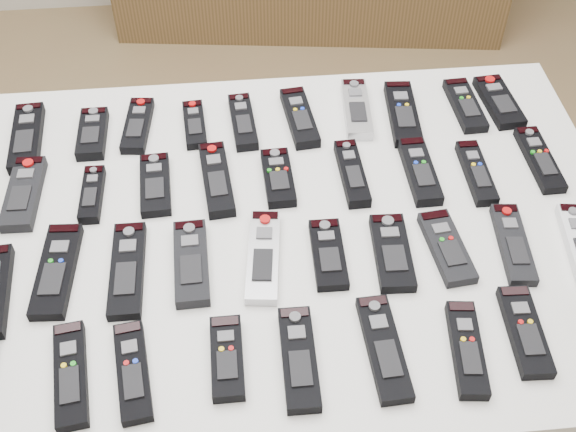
{
  "coord_description": "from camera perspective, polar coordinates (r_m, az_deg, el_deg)",
  "views": [
    {
      "loc": [
        -0.18,
        -0.98,
        1.77
      ],
      "look_at": [
        -0.1,
        -0.09,
        0.8
      ],
      "focal_mm": 45.0,
      "sensor_mm": 36.0,
      "label": 1
    }
  ],
  "objects": [
    {
      "name": "ground",
      "position": [
        2.03,
        2.53,
        -13.19
      ],
      "size": [
        4.0,
        4.0,
        0.0
      ],
      "primitive_type": "plane",
      "color": "#916E49",
      "rests_on": "ground"
    },
    {
      "name": "table",
      "position": [
        1.37,
        0.0,
        -2.19
      ],
      "size": [
        1.25,
        0.88,
        0.78
      ],
      "color": "white",
      "rests_on": "ground"
    },
    {
      "name": "remote_0",
      "position": [
        1.57,
        -19.95,
        5.85
      ],
      "size": [
        0.07,
        0.2,
        0.02
      ],
      "primitive_type": "cube",
      "rotation": [
        0.0,
        0.0,
        0.06
      ],
      "color": "black",
      "rests_on": "table"
    },
    {
      "name": "remote_1",
      "position": [
        1.54,
        -15.19,
        6.3
      ],
      "size": [
        0.06,
        0.14,
        0.02
      ],
      "primitive_type": "cube",
      "rotation": [
        0.0,
        0.0,
        0.0
      ],
      "color": "black",
      "rests_on": "table"
    },
    {
      "name": "remote_2",
      "position": [
        1.54,
        -11.8,
        7.02
      ],
      "size": [
        0.06,
        0.16,
        0.02
      ],
      "primitive_type": "cube",
      "rotation": [
        0.0,
        0.0,
        -0.1
      ],
      "color": "black",
      "rests_on": "table"
    },
    {
      "name": "remote_3",
      "position": [
        1.53,
        -7.38,
        7.18
      ],
      "size": [
        0.05,
        0.14,
        0.02
      ],
      "primitive_type": "cube",
      "rotation": [
        0.0,
        0.0,
        0.07
      ],
      "color": "black",
      "rests_on": "table"
    },
    {
      "name": "remote_4",
      "position": [
        1.52,
        -3.58,
        7.44
      ],
      "size": [
        0.06,
        0.17,
        0.02
      ],
      "primitive_type": "cube",
      "rotation": [
        0.0,
        0.0,
        0.07
      ],
      "color": "black",
      "rests_on": "table"
    },
    {
      "name": "remote_5",
      "position": [
        1.53,
        0.93,
        7.78
      ],
      "size": [
        0.07,
        0.18,
        0.02
      ],
      "primitive_type": "cube",
      "rotation": [
        0.0,
        0.0,
        0.1
      ],
      "color": "black",
      "rests_on": "table"
    },
    {
      "name": "remote_6",
      "position": [
        1.56,
        5.44,
        8.4
      ],
      "size": [
        0.06,
        0.18,
        0.02
      ],
      "primitive_type": "cube",
      "rotation": [
        0.0,
        0.0,
        -0.07
      ],
      "color": "#B7B7BC",
      "rests_on": "table"
    },
    {
      "name": "remote_7",
      "position": [
        1.56,
        9.05,
        8.0
      ],
      "size": [
        0.07,
        0.2,
        0.02
      ],
      "primitive_type": "cube",
      "rotation": [
        0.0,
        0.0,
        -0.07
      ],
      "color": "black",
      "rests_on": "table"
    },
    {
      "name": "remote_8",
      "position": [
        1.61,
        13.81,
        8.49
      ],
      "size": [
        0.06,
        0.17,
        0.02
      ],
      "primitive_type": "cube",
      "rotation": [
        0.0,
        0.0,
        0.04
      ],
      "color": "black",
      "rests_on": "table"
    },
    {
      "name": "remote_9",
      "position": [
        1.64,
        16.34,
        8.66
      ],
      "size": [
        0.07,
        0.17,
        0.02
      ],
      "primitive_type": "cube",
      "rotation": [
        0.0,
        0.0,
        0.08
      ],
      "color": "black",
      "rests_on": "table"
    },
    {
      "name": "remote_10",
      "position": [
        1.45,
        -20.15,
        1.69
      ],
      "size": [
        0.06,
        0.18,
        0.02
      ],
      "primitive_type": "cube",
      "rotation": [
        0.0,
        0.0,
        -0.03
      ],
      "color": "black",
      "rests_on": "table"
    },
    {
      "name": "remote_11",
      "position": [
        1.41,
        -15.22,
        1.66
      ],
      "size": [
        0.04,
        0.14,
        0.02
      ],
      "primitive_type": "cube",
      "rotation": [
        0.0,
        0.0,
        -0.02
      ],
      "color": "black",
      "rests_on": "table"
    },
    {
      "name": "remote_12",
      "position": [
        1.41,
        -10.45,
        2.46
      ],
      "size": [
        0.06,
        0.16,
        0.02
      ],
      "primitive_type": "cube",
      "rotation": [
        0.0,
        0.0,
        0.05
      ],
      "color": "black",
      "rests_on": "table"
    },
    {
      "name": "remote_13",
      "position": [
        1.4,
        -5.66,
        2.91
      ],
      "size": [
        0.07,
        0.19,
        0.02
      ],
      "primitive_type": "cube",
      "rotation": [
        0.0,
        0.0,
        0.09
      ],
      "color": "black",
      "rests_on": "table"
    },
    {
      "name": "remote_14",
      "position": [
        1.4,
        -0.78,
        3.05
      ],
      "size": [
        0.06,
        0.15,
        0.02
      ],
      "primitive_type": "cube",
      "rotation": [
        0.0,
        0.0,
        0.03
      ],
      "color": "black",
      "rests_on": "table"
    },
    {
      "name": "remote_15",
      "position": [
        1.41,
        5.08,
        3.39
      ],
      "size": [
        0.05,
        0.17,
        0.02
      ],
      "primitive_type": "cube",
      "rotation": [
        0.0,
        0.0,
        0.03
      ],
      "color": "black",
      "rests_on": "table"
    },
    {
      "name": "remote_16",
      "position": [
        1.43,
        10.37,
        3.5
      ],
      "size": [
        0.05,
        0.17,
        0.02
      ],
      "primitive_type": "cube",
      "rotation": [
        0.0,
        0.0,
        0.01
      ],
      "color": "black",
      "rests_on": "table"
    },
    {
      "name": "remote_17",
      "position": [
        1.45,
        14.66,
        3.34
      ],
      "size": [
        0.04,
        0.17,
        0.02
      ],
      "primitive_type": "cube",
      "rotation": [
        0.0,
        0.0,
        -0.0
      ],
      "color": "black",
      "rests_on": "table"
    },
    {
      "name": "remote_18",
      "position": [
        1.52,
        19.26,
        4.25
      ],
      "size": [
        0.05,
        0.18,
        0.02
      ],
      "primitive_type": "cube",
      "rotation": [
        0.0,
        0.0,
        0.02
      ],
      "color": "black",
      "rests_on": "table"
    },
    {
      "name": "remote_20",
      "position": [
        1.31,
        -17.81,
        -4.12
      ],
      "size": [
        0.07,
        0.2,
        0.02
      ],
      "primitive_type": "cube",
      "rotation": [
        0.0,
        0.0,
        -0.06
      ],
      "color": "black",
      "rests_on": "table"
    },
    {
      "name": "remote_21",
      "position": [
        1.28,
        -12.58,
        -4.15
      ],
      "size": [
        0.06,
        0.2,
        0.02
      ],
      "primitive_type": "cube",
      "rotation": [
        0.0,
        0.0,
        -0.01
      ],
      "color": "black",
      "rests_on": "table"
    },
    {
      "name": "remote_22",
      "position": [
        1.27,
        -7.65,
        -3.68
      ],
      "size": [
        0.06,
        0.18,
        0.02
      ],
      "primitive_type": "cube",
      "rotation": [
        0.0,
        0.0,
        0.03
      ],
      "color": "black",
      "rests_on": "table"
    },
    {
      "name": "remote_23",
      "position": [
        1.27,
        -1.96,
        -3.19
      ],
      "size": [
        0.08,
        0.2,
        0.02
      ],
      "primitive_type": "cube",
      "rotation": [
        0.0,
        0.0,
        -0.11
      ],
      "color": "#B7B7BC",
      "rests_on": "table"
    },
    {
      "name": "remote_24",
      "position": [
        1.27,
        3.2,
        -3.03
      ],
      "size": [
        0.06,
        0.15,
        0.02
      ],
      "primitive_type": "cube",
      "rotation": [
        0.0,
        0.0,
        -0.01
      ],
      "color": "black",
      "rests_on": "table"
    },
    {
      "name": "remote_25",
      "position": [
        1.28,
        8.22,
        -2.86
      ],
      "size": [
        0.07,
        0.17,
        0.02
      ],
      "primitive_type": "cube",
      "rotation": [
        0.0,
        0.0,
        -0.05
      ],
      "color": "black",
      "rests_on": "table"
    },
    {
      "name": "remote_26",
      "position": [
        1.31,
        12.43,
        -2.43
      ],
      "size": [
        0.07,
        0.17,
        0.02
      ],
      "primitive_type": "cube",
      "rotation": [
        0.0,
        0.0,
        0.1
      ],
      "color": "black",
      "rests_on": "table"
    },
    {
      "name": "remote_27",
      "position": [
        1.34,
        17.36,
        -2.11
      ],
      "size": [
        0.06,
        0.18,
        0.02
      ],
      "primitive_type": "cube",
      "rotation": [
        0.0,
        0.0,
        -0.09
      ],
      "color": "black",
      "rests_on": "table"
    },
    {
      "name": "remote_30",
      "position": [
        1.18,
        -16.79,
        -11.89
      ],
      "size": [
        0.07,
        0.19,
        0.02
      ],
      "primitive_type": "cube",
      "rotation": [
        0.0,
        0.0,
        0.13
      ],
      "color": "black",
      "rests_on": "table"
    },
    {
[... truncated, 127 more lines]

